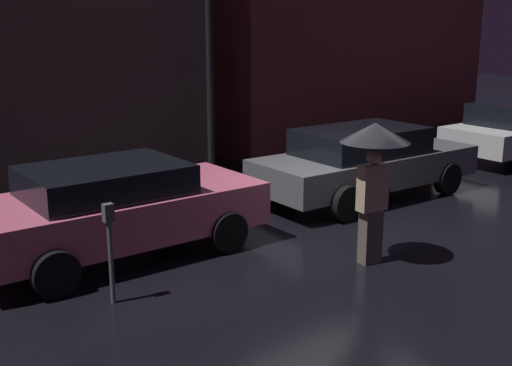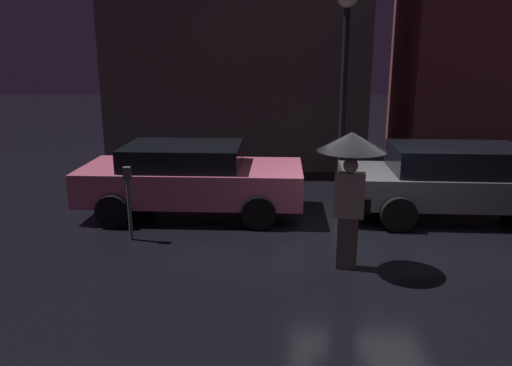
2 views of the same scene
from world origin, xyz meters
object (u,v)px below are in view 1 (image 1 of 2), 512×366
object	(u,v)px
parked_car_grey	(365,161)
parking_meter	(110,242)
street_lamp_near	(209,20)
parked_car_pink	(115,207)
pedestrian_with_umbrella	(374,156)

from	to	relation	value
parked_car_grey	parking_meter	distance (m)	6.18
parked_car_grey	parking_meter	size ratio (longest dim) A/B	3.71
parked_car_grey	street_lamp_near	world-z (taller)	street_lamp_near
parked_car_pink	parked_car_grey	xyz separation A→B (m)	(5.21, -0.09, 0.00)
parked_car_grey	pedestrian_with_umbrella	xyz separation A→B (m)	(-2.53, -2.45, 0.83)
pedestrian_with_umbrella	parked_car_grey	bearing A→B (deg)	-127.82
parked_car_pink	parking_meter	world-z (taller)	parked_car_pink
street_lamp_near	parked_car_pink	bearing A→B (deg)	-145.20
parked_car_grey	street_lamp_near	distance (m)	4.04
parked_car_pink	pedestrian_with_umbrella	xyz separation A→B (m)	(2.69, -2.54, 0.84)
parking_meter	parked_car_pink	bearing A→B (deg)	62.10
pedestrian_with_umbrella	street_lamp_near	xyz separation A→B (m)	(0.54, 4.78, 1.80)
parked_car_pink	street_lamp_near	size ratio (longest dim) A/B	0.95
parking_meter	street_lamp_near	distance (m)	6.08
pedestrian_with_umbrella	street_lamp_near	distance (m)	5.14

